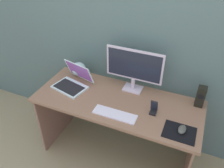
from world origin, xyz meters
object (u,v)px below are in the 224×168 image
(fishbowl, at_px, (79,69))
(keyboard_external, at_px, (115,114))
(speaker_right, at_px, (201,96))
(phone_in_dock, at_px, (154,109))
(laptop, at_px, (73,82))
(mouse, at_px, (182,129))
(monitor, at_px, (134,68))

(fishbowl, distance_m, keyboard_external, 0.73)
(speaker_right, xyz_separation_m, phone_in_dock, (-0.34, -0.26, -0.05))
(laptop, bearing_deg, mouse, -9.86)
(laptop, relative_size, fishbowl, 2.48)
(monitor, xyz_separation_m, keyboard_external, (-0.02, -0.41, -0.24))
(keyboard_external, height_order, mouse, mouse)
(monitor, distance_m, mouse, 0.69)
(speaker_right, distance_m, keyboard_external, 0.77)
(mouse, bearing_deg, laptop, 176.61)
(phone_in_dock, bearing_deg, laptop, 174.78)
(fishbowl, relative_size, keyboard_external, 0.40)
(laptop, bearing_deg, fishbowl, 102.36)
(keyboard_external, xyz_separation_m, phone_in_dock, (0.29, 0.15, 0.04))
(keyboard_external, bearing_deg, fishbowl, 144.06)
(fishbowl, bearing_deg, phone_in_dock, -17.02)
(laptop, height_order, keyboard_external, laptop)
(laptop, xyz_separation_m, keyboard_external, (0.55, -0.23, -0.04))
(laptop, relative_size, mouse, 3.78)
(monitor, relative_size, fishbowl, 3.55)
(speaker_right, xyz_separation_m, laptop, (-1.19, -0.19, -0.05))
(laptop, xyz_separation_m, fishbowl, (-0.04, 0.19, 0.03))
(speaker_right, relative_size, laptop, 0.52)
(laptop, distance_m, fishbowl, 0.20)
(fishbowl, bearing_deg, laptop, -77.64)
(speaker_right, height_order, fishbowl, speaker_right)
(mouse, bearing_deg, monitor, 151.64)
(laptop, distance_m, keyboard_external, 0.59)
(mouse, bearing_deg, speaker_right, 83.94)
(laptop, bearing_deg, keyboard_external, -22.46)
(laptop, bearing_deg, speaker_right, 8.94)
(phone_in_dock, bearing_deg, fishbowl, 162.98)
(monitor, bearing_deg, keyboard_external, -92.85)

